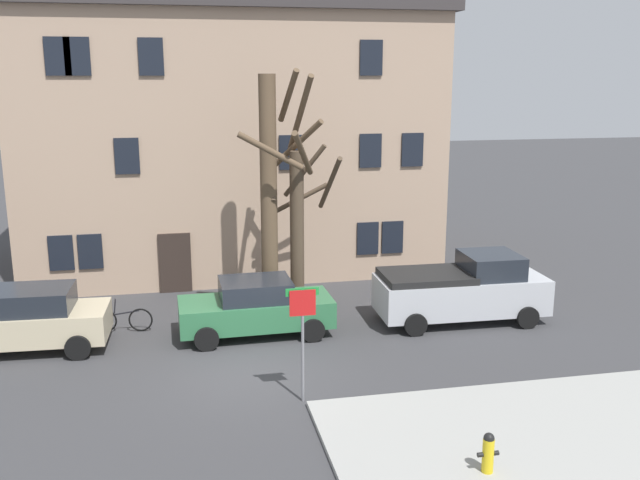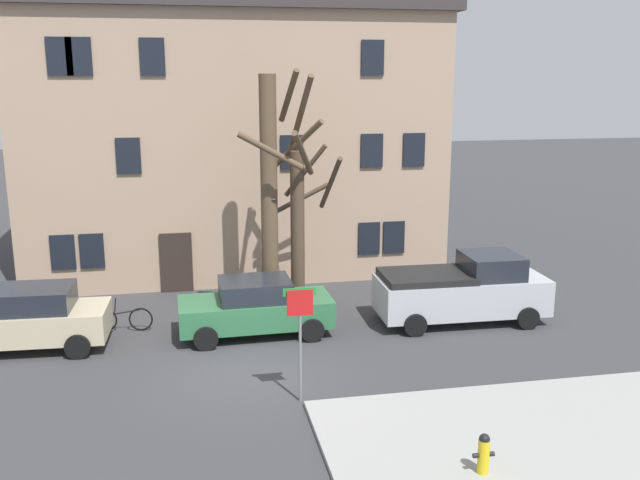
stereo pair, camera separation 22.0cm
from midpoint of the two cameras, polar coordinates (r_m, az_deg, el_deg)
name	(u,v)px [view 1 (the left image)]	position (r m, az deg, el deg)	size (l,w,h in m)	color
ground_plane	(249,373)	(18.41, -6.13, -10.64)	(120.00, 120.00, 0.00)	#38383A
sidewalk_slab	(564,462)	(15.15, 18.76, -16.64)	(8.96, 6.94, 0.12)	#999993
building_main	(229,112)	(28.53, -7.62, 10.24)	(15.79, 8.91, 11.81)	tan
tree_bare_mid	(273,186)	(21.79, -4.13, 4.35)	(2.74, 3.22, 7.63)	brown
tree_bare_far	(298,221)	(22.68, -2.06, 1.56)	(2.19, 2.32, 5.46)	#4C3D2D
car_beige_wagon	(25,319)	(21.05, -23.07, -5.88)	(4.43, 2.20, 1.77)	#C6B793
car_green_sedan	(256,307)	(20.62, -5.53, -5.46)	(4.45, 2.10, 1.67)	#2D6B42
pickup_truck_silver	(462,289)	(22.04, 11.19, -3.93)	(5.19, 2.30, 2.10)	#B7BABF
fire_hydrant	(488,452)	(14.11, 13.02, -16.38)	(0.42, 0.22, 0.80)	gold
street_sign_pole	(303,323)	(16.09, -1.81, -6.74)	(0.76, 0.07, 2.75)	slate
bicycle_leaning	(123,320)	(21.74, -15.98, -6.24)	(1.74, 0.26, 1.03)	black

